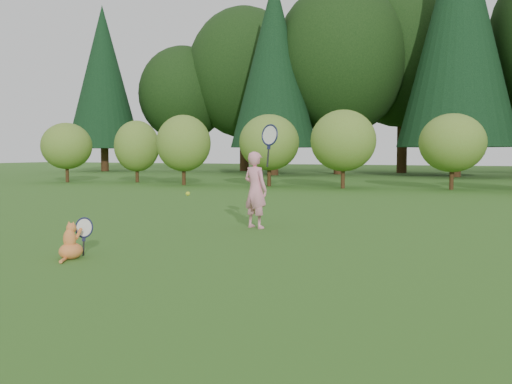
% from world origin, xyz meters
% --- Properties ---
extents(ground, '(100.00, 100.00, 0.00)m').
position_xyz_m(ground, '(0.00, 0.00, 0.00)').
color(ground, '#2D5718').
rests_on(ground, ground).
extents(shrub_row, '(28.00, 3.00, 2.80)m').
position_xyz_m(shrub_row, '(0.00, 13.00, 1.40)').
color(shrub_row, olive).
rests_on(shrub_row, ground).
extents(woodland_backdrop, '(48.00, 10.00, 15.00)m').
position_xyz_m(woodland_backdrop, '(0.00, 23.00, 7.50)').
color(woodland_backdrop, black).
rests_on(woodland_backdrop, ground).
extents(child, '(0.73, 0.46, 1.88)m').
position_xyz_m(child, '(-0.41, 2.20, 0.66)').
color(child, pink).
rests_on(child, ground).
extents(cat, '(0.32, 0.60, 0.59)m').
position_xyz_m(cat, '(-1.33, -1.12, 0.22)').
color(cat, orange).
rests_on(cat, ground).
extents(tennis_ball, '(0.06, 0.06, 0.06)m').
position_xyz_m(tennis_ball, '(-0.74, 0.57, 0.67)').
color(tennis_ball, yellow).
rests_on(tennis_ball, ground).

